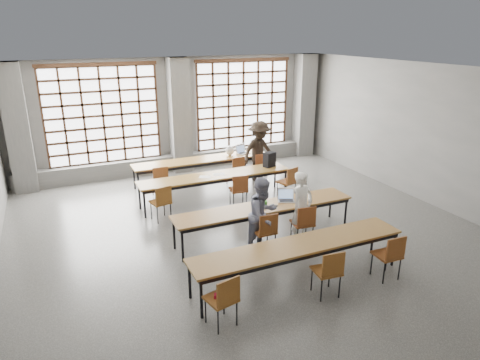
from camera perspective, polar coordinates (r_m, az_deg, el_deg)
name	(u,v)px	position (r m, az deg, el deg)	size (l,w,h in m)	color
floor	(253,237)	(9.36, 1.81, -7.64)	(11.00, 11.00, 0.00)	#464644
ceiling	(255,72)	(8.38, 2.07, 14.22)	(11.00, 11.00, 0.00)	silver
wall_back	(177,114)	(13.72, -8.38, 8.66)	(10.00, 10.00, 0.00)	slate
wall_right	(434,136)	(11.74, 24.49, 5.32)	(11.00, 11.00, 0.00)	slate
column_left	(17,129)	(12.96, -27.55, 6.05)	(0.60, 0.55, 3.50)	#585856
column_mid	(180,116)	(13.46, -8.04, 8.46)	(0.60, 0.55, 3.50)	#585856
column_right	(304,106)	(15.32, 8.52, 9.76)	(0.60, 0.55, 3.50)	#585856
window_left	(103,116)	(13.19, -17.82, 8.18)	(3.32, 0.12, 3.00)	white
window_right	(243,105)	(14.40, 0.42, 9.96)	(3.32, 0.12, 3.00)	white
sill_ledge	(181,162)	(13.89, -7.85, 2.43)	(9.80, 0.35, 0.50)	#585856
desk_row_a	(202,161)	(12.43, -5.09, 2.52)	(4.00, 0.70, 0.73)	brown
desk_row_b	(215,177)	(11.04, -3.30, 0.37)	(4.00, 0.70, 0.73)	olive
desk_row_c	(265,209)	(9.11, 3.32, -3.84)	(4.00, 0.70, 0.73)	brown
desk_row_d	(299,247)	(7.62, 7.90, -8.90)	(4.00, 0.70, 0.73)	brown
chair_back_left	(160,178)	(11.52, -10.61, 0.22)	(0.44, 0.45, 0.88)	brown
chair_back_mid	(236,168)	(12.19, -0.49, 1.63)	(0.47, 0.48, 0.88)	maroon
chair_back_right	(261,165)	(12.51, 2.77, 2.07)	(0.47, 0.48, 0.88)	maroon
chair_mid_left	(162,200)	(10.08, -10.40, -2.59)	(0.50, 0.50, 0.88)	brown
chair_mid_centre	(239,187)	(10.67, -0.11, -1.00)	(0.47, 0.48, 0.88)	brown
chair_mid_right	(289,180)	(11.31, 6.52, 0.06)	(0.52, 0.53, 0.88)	brown
chair_front_left	(266,229)	(8.53, 3.47, -6.48)	(0.42, 0.43, 0.88)	brown
chair_front_right	(304,221)	(8.94, 8.54, -5.39)	(0.48, 0.48, 0.88)	brown
chair_near_left	(224,296)	(6.54, -2.17, -15.24)	(0.50, 0.50, 0.88)	brown
chair_near_mid	(329,269)	(7.33, 11.80, -11.51)	(0.46, 0.47, 0.88)	brown
chair_near_right	(390,253)	(8.10, 19.41, -9.13)	(0.44, 0.44, 0.88)	brown
student_male	(302,208)	(8.95, 8.23, -3.70)	(0.56, 0.37, 1.55)	white
student_female	(263,215)	(8.53, 3.10, -4.68)	(0.76, 0.59, 1.55)	#1A1E4E
student_back	(259,152)	(12.53, 2.58, 3.81)	(1.16, 0.67, 1.79)	black
laptop_front	(286,197)	(9.41, 6.14, -2.32)	(0.45, 0.42, 0.26)	#B0B0B5
laptop_back	(242,151)	(12.97, 0.29, 3.89)	(0.44, 0.41, 0.26)	#B2B2B7
mouse	(304,198)	(9.51, 8.47, -2.45)	(0.10, 0.06, 0.04)	white
green_box	(261,203)	(9.11, 2.82, -3.08)	(0.25, 0.09, 0.09)	#37892C
phone	(275,206)	(9.08, 4.63, -3.46)	(0.13, 0.06, 0.01)	black
paper_sheet_b	(205,177)	(10.87, -4.68, 0.41)	(0.30, 0.21, 0.00)	white
paper_sheet_c	(219,174)	(11.05, -2.82, 0.77)	(0.30, 0.21, 0.00)	white
backpack	(270,160)	(11.64, 3.96, 2.74)	(0.32, 0.20, 0.40)	black
plastic_bag	(230,150)	(12.73, -1.37, 3.97)	(0.26, 0.21, 0.29)	white
red_pouch	(221,296)	(6.61, -2.58, -15.18)	(0.20, 0.08, 0.06)	maroon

